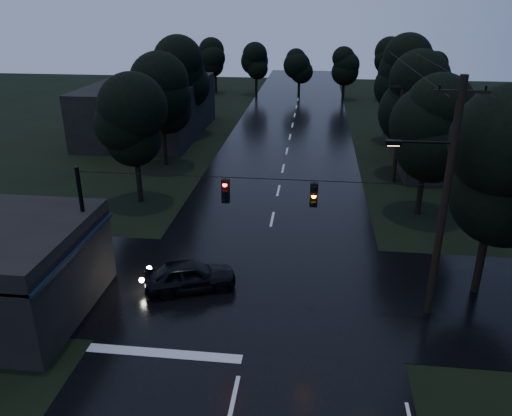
# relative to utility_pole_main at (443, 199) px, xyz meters

# --- Properties ---
(main_road) EXTENTS (12.00, 120.00, 0.02)m
(main_road) POSITION_rel_utility_pole_main_xyz_m (-7.41, 19.00, -5.26)
(main_road) COLOR black
(main_road) RESTS_ON ground
(cross_street) EXTENTS (60.00, 9.00, 0.02)m
(cross_street) POSITION_rel_utility_pole_main_xyz_m (-7.41, 1.00, -5.26)
(cross_street) COLOR black
(cross_street) RESTS_ON ground
(building_far_right) EXTENTS (10.00, 14.00, 4.40)m
(building_far_right) POSITION_rel_utility_pole_main_xyz_m (6.59, 23.00, -3.06)
(building_far_right) COLOR black
(building_far_right) RESTS_ON ground
(building_far_left) EXTENTS (10.00, 16.00, 5.00)m
(building_far_left) POSITION_rel_utility_pole_main_xyz_m (-21.41, 29.00, -2.76)
(building_far_left) COLOR black
(building_far_left) RESTS_ON ground
(utility_pole_main) EXTENTS (3.50, 0.30, 10.00)m
(utility_pole_main) POSITION_rel_utility_pole_main_xyz_m (0.00, 0.00, 0.00)
(utility_pole_main) COLOR black
(utility_pole_main) RESTS_ON ground
(utility_pole_far) EXTENTS (2.00, 0.30, 7.50)m
(utility_pole_far) POSITION_rel_utility_pole_main_xyz_m (0.89, 17.00, -1.38)
(utility_pole_far) COLOR black
(utility_pole_far) RESTS_ON ground
(anchor_pole_left) EXTENTS (0.18, 0.18, 6.00)m
(anchor_pole_left) POSITION_rel_utility_pole_main_xyz_m (-14.91, 0.00, -2.26)
(anchor_pole_left) COLOR black
(anchor_pole_left) RESTS_ON ground
(span_signals) EXTENTS (15.00, 0.37, 1.12)m
(span_signals) POSITION_rel_utility_pole_main_xyz_m (-6.85, -0.01, -0.01)
(span_signals) COLOR black
(span_signals) RESTS_ON ground
(tree_corner_near) EXTENTS (4.48, 4.48, 9.44)m
(tree_corner_near) POSITION_rel_utility_pole_main_xyz_m (2.59, 2.00, 0.74)
(tree_corner_near) COLOR black
(tree_corner_near) RESTS_ON ground
(tree_left_a) EXTENTS (3.92, 3.92, 8.26)m
(tree_left_a) POSITION_rel_utility_pole_main_xyz_m (-16.41, 11.00, -0.02)
(tree_left_a) COLOR black
(tree_left_a) RESTS_ON ground
(tree_left_b) EXTENTS (4.20, 4.20, 8.85)m
(tree_left_b) POSITION_rel_utility_pole_main_xyz_m (-17.01, 19.00, 0.36)
(tree_left_b) COLOR black
(tree_left_b) RESTS_ON ground
(tree_left_c) EXTENTS (4.48, 4.48, 9.44)m
(tree_left_c) POSITION_rel_utility_pole_main_xyz_m (-17.61, 29.00, 0.74)
(tree_left_c) COLOR black
(tree_left_c) RESTS_ON ground
(tree_right_a) EXTENTS (4.20, 4.20, 8.85)m
(tree_right_a) POSITION_rel_utility_pole_main_xyz_m (1.59, 11.00, 0.36)
(tree_right_a) COLOR black
(tree_right_a) RESTS_ON ground
(tree_right_b) EXTENTS (4.48, 4.48, 9.44)m
(tree_right_b) POSITION_rel_utility_pole_main_xyz_m (2.19, 19.00, 0.74)
(tree_right_b) COLOR black
(tree_right_b) RESTS_ON ground
(tree_right_c) EXTENTS (4.76, 4.76, 10.03)m
(tree_right_c) POSITION_rel_utility_pole_main_xyz_m (2.79, 29.00, 1.11)
(tree_right_c) COLOR black
(tree_right_c) RESTS_ON ground
(car) EXTENTS (4.51, 2.97, 1.43)m
(car) POSITION_rel_utility_pole_main_xyz_m (-10.49, 0.65, -4.54)
(car) COLOR black
(car) RESTS_ON ground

